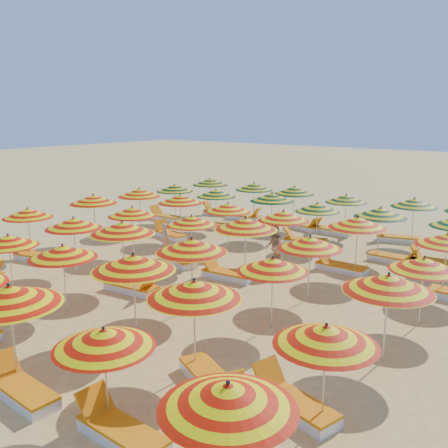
{
  "coord_description": "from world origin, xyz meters",
  "views": [
    {
      "loc": [
        9.84,
        -12.34,
        5.22
      ],
      "look_at": [
        0.0,
        0.5,
        1.6
      ],
      "focal_mm": 40.0,
      "sensor_mm": 36.0,
      "label": 1
    }
  ],
  "objects_px": {
    "umbrella_38": "(294,190)",
    "lounger_9": "(133,287)",
    "lounger_8": "(35,257)",
    "lounger_24": "(397,238)",
    "umbrella_37": "(254,187)",
    "lounger_22": "(304,226)",
    "umbrella_15": "(192,246)",
    "umbrella_20": "(191,221)",
    "umbrella_27": "(284,216)",
    "lounger_17": "(304,241)",
    "umbrella_39": "(346,199)",
    "lounger_20": "(219,212)",
    "umbrella_22": "(310,243)",
    "umbrella_8": "(63,252)",
    "umbrella_24": "(139,193)",
    "umbrella_5": "(228,397)",
    "umbrella_4": "(104,339)",
    "lounger_11": "(227,274)",
    "lounger_15": "(165,217)",
    "lounger_13": "(340,267)",
    "umbrella_13": "(73,223)",
    "umbrella_29": "(448,239)",
    "lounger_10": "(179,260)",
    "lounger_6": "(211,379)",
    "umbrella_9": "(133,263)",
    "lounger_19": "(435,263)",
    "lounger_18": "(394,258)",
    "umbrella_10": "(194,289)",
    "beachgoer_b": "(273,247)",
    "umbrella_7": "(8,241)",
    "umbrella_26": "(228,208)",
    "lounger_7": "(293,403)",
    "umbrella_28": "(358,222)",
    "umbrella_21": "(246,224)",
    "umbrella_31": "(216,193)",
    "lounger_3": "(121,432)",
    "lounger_12": "(170,234)",
    "umbrella_25": "(180,199)",
    "umbrella_11": "(326,335)",
    "umbrella_23": "(424,264)",
    "umbrella_19": "(132,212)",
    "umbrella_30": "(175,188)",
    "umbrella_32": "(272,197)",
    "umbrella_18": "(93,199)",
    "umbrella_12": "(28,213)",
    "umbrella_3": "(9,296)",
    "umbrella_36": "(210,182)",
    "umbrella_14": "(122,228)"
  },
  "relations": [
    {
      "from": "umbrella_4",
      "to": "lounger_13",
      "type": "height_order",
      "value": "umbrella_4"
    },
    {
      "from": "umbrella_7",
      "to": "umbrella_9",
      "type": "bearing_deg",
      "value": 1.74
    },
    {
      "from": "umbrella_8",
      "to": "umbrella_10",
      "type": "distance_m",
      "value": 4.81
    },
    {
      "from": "umbrella_11",
      "to": "lounger_24",
      "type": "distance_m",
      "value": 13.61
    },
    {
      "from": "lounger_6",
      "to": "lounger_15",
      "type": "xyz_separation_m",
      "value": [
        -11.44,
        10.57,
        0.0
      ]
    },
    {
      "from": "umbrella_13",
      "to": "umbrella_20",
      "type": "distance_m",
      "value": 3.88
    },
    {
      "from": "umbrella_29",
      "to": "lounger_15",
      "type": "distance_m",
      "value": 14.0
    },
    {
      "from": "umbrella_32",
      "to": "umbrella_18",
      "type": "bearing_deg",
      "value": -135.36
    },
    {
      "from": "umbrella_7",
      "to": "umbrella_26",
      "type": "distance_m",
      "value": 8.06
    },
    {
      "from": "umbrella_30",
      "to": "lounger_24",
      "type": "distance_m",
      "value": 10.42
    },
    {
      "from": "umbrella_20",
      "to": "umbrella_39",
      "type": "relative_size",
      "value": 0.83
    },
    {
      "from": "lounger_11",
      "to": "lounger_15",
      "type": "distance_m",
      "value": 9.4
    },
    {
      "from": "umbrella_39",
      "to": "lounger_20",
      "type": "xyz_separation_m",
      "value": [
        -7.09,
        0.28,
        -1.5
      ]
    },
    {
      "from": "umbrella_15",
      "to": "umbrella_20",
      "type": "relative_size",
      "value": 1.32
    },
    {
      "from": "umbrella_27",
      "to": "lounger_13",
      "type": "distance_m",
      "value": 2.59
    },
    {
      "from": "umbrella_3",
      "to": "umbrella_28",
      "type": "height_order",
      "value": "umbrella_3"
    },
    {
      "from": "umbrella_5",
      "to": "umbrella_12",
      "type": "relative_size",
      "value": 1.14
    },
    {
      "from": "umbrella_7",
      "to": "umbrella_37",
      "type": "relative_size",
      "value": 1.12
    },
    {
      "from": "umbrella_8",
      "to": "lounger_7",
      "type": "height_order",
      "value": "umbrella_8"
    },
    {
      "from": "lounger_12",
      "to": "lounger_17",
      "type": "height_order",
      "value": "same"
    },
    {
      "from": "umbrella_13",
      "to": "lounger_24",
      "type": "bearing_deg",
      "value": 56.4
    },
    {
      "from": "umbrella_38",
      "to": "lounger_9",
      "type": "bearing_deg",
      "value": -87.33
    },
    {
      "from": "lounger_3",
      "to": "lounger_18",
      "type": "relative_size",
      "value": 1.0
    },
    {
      "from": "beachgoer_b",
      "to": "lounger_24",
      "type": "bearing_deg",
      "value": 126.57
    },
    {
      "from": "umbrella_22",
      "to": "umbrella_37",
      "type": "distance_m",
      "value": 10.69
    },
    {
      "from": "umbrella_25",
      "to": "umbrella_26",
      "type": "height_order",
      "value": "umbrella_25"
    },
    {
      "from": "umbrella_8",
      "to": "umbrella_24",
      "type": "distance_m",
      "value": 9.21
    },
    {
      "from": "umbrella_8",
      "to": "umbrella_9",
      "type": "relative_size",
      "value": 0.86
    },
    {
      "from": "umbrella_4",
      "to": "lounger_9",
      "type": "distance_m",
      "value": 6.64
    },
    {
      "from": "lounger_10",
      "to": "lounger_7",
      "type": "bearing_deg",
      "value": -18.02
    },
    {
      "from": "lounger_8",
      "to": "lounger_24",
      "type": "height_order",
      "value": "same"
    },
    {
      "from": "umbrella_31",
      "to": "lounger_10",
      "type": "bearing_deg",
      "value": -65.34
    },
    {
      "from": "umbrella_19",
      "to": "umbrella_28",
      "type": "xyz_separation_m",
      "value": [
        7.53,
        2.75,
        0.13
      ]
    },
    {
      "from": "umbrella_14",
      "to": "lounger_3",
      "type": "xyz_separation_m",
      "value": [
        5.6,
        -5.04,
        -1.69
      ]
    },
    {
      "from": "lounger_19",
      "to": "lounger_18",
      "type": "bearing_deg",
      "value": 6.27
    },
    {
      "from": "lounger_9",
      "to": "lounger_18",
      "type": "bearing_deg",
      "value": 49.7
    },
    {
      "from": "umbrella_7",
      "to": "lounger_15",
      "type": "xyz_separation_m",
      "value": [
        -3.51,
        10.1,
        -1.44
      ]
    },
    {
      "from": "umbrella_7",
      "to": "umbrella_39",
      "type": "bearing_deg",
      "value": 68.46
    },
    {
      "from": "umbrella_29",
      "to": "lounger_10",
      "type": "bearing_deg",
      "value": -163.02
    },
    {
      "from": "umbrella_28",
      "to": "umbrella_21",
      "type": "bearing_deg",
      "value": -134.67
    },
    {
      "from": "umbrella_36",
      "to": "lounger_22",
      "type": "distance_m",
      "value": 5.83
    },
    {
      "from": "umbrella_27",
      "to": "lounger_17",
      "type": "distance_m",
      "value": 3.18
    },
    {
      "from": "umbrella_11",
      "to": "umbrella_23",
      "type": "bearing_deg",
      "value": 89.39
    },
    {
      "from": "umbrella_5",
      "to": "umbrella_20",
      "type": "height_order",
      "value": "umbrella_5"
    },
    {
      "from": "umbrella_7",
      "to": "umbrella_26",
      "type": "xyz_separation_m",
      "value": [
        2.14,
        7.77,
        0.06
      ]
    },
    {
      "from": "umbrella_4",
      "to": "umbrella_24",
      "type": "distance_m",
      "value": 14.26
    },
    {
      "from": "umbrella_39",
      "to": "lounger_22",
      "type": "bearing_deg",
      "value": 178.15
    },
    {
      "from": "umbrella_37",
      "to": "lounger_22",
      "type": "distance_m",
      "value": 3.29
    },
    {
      "from": "umbrella_37",
      "to": "lounger_22",
      "type": "relative_size",
      "value": 1.06
    },
    {
      "from": "lounger_17",
      "to": "lounger_6",
      "type": "bearing_deg",
      "value": 87.4
    }
  ]
}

